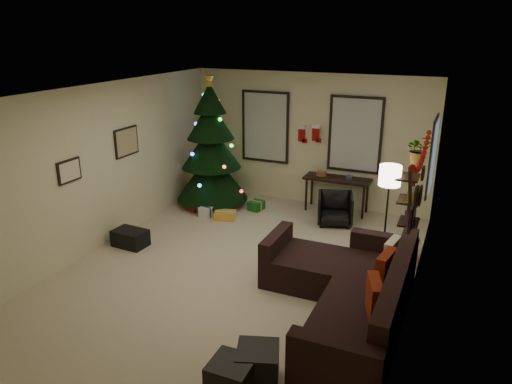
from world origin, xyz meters
TOP-DOWN VIEW (x-y plane):
  - floor at (0.00, 0.00)m, footprint 7.00×7.00m
  - ceiling at (0.00, 0.00)m, footprint 7.00×7.00m
  - wall_back at (0.00, 3.50)m, footprint 5.00×0.00m
  - wall_front at (0.00, -3.50)m, footprint 5.00×0.00m
  - wall_left at (-2.50, 0.00)m, footprint 0.00×7.00m
  - wall_right at (2.50, 0.00)m, footprint 0.00×7.00m
  - window_back_left at (-0.95, 3.47)m, footprint 1.05×0.06m
  - window_back_right at (0.95, 3.47)m, footprint 1.05×0.06m
  - window_right_wall at (2.47, 2.55)m, footprint 0.06×0.90m
  - christmas_tree at (-1.77, 2.57)m, footprint 1.47×1.47m
  - presents at (-1.53, 2.25)m, footprint 1.50×1.01m
  - sofa at (1.82, -0.34)m, footprint 2.02×2.92m
  - pillow_red_a at (2.21, -0.90)m, footprint 0.27×0.49m
  - pillow_red_b at (2.21, -0.14)m, footprint 0.20×0.48m
  - pillow_cream at (2.21, 0.39)m, footprint 0.18×0.42m
  - ottoman_near at (1.24, -1.95)m, footprint 0.55×0.55m
  - ottoman_far at (1.09, -2.24)m, footprint 0.43×0.43m
  - desk at (0.71, 3.22)m, footprint 1.31×0.47m
  - desk_chair at (0.86, 2.57)m, footprint 0.72×0.69m
  - bookshelf at (2.30, 1.51)m, footprint 0.30×0.48m
  - potted_plant at (2.30, 1.72)m, footprint 0.66×0.63m
  - floor_lamp at (1.95, 1.43)m, footprint 0.33×0.33m
  - art_map at (-2.48, 0.84)m, footprint 0.04×0.60m
  - art_abstract at (-2.48, -0.53)m, footprint 0.04×0.45m
  - gallery at (2.48, -0.07)m, footprint 0.03×1.25m
  - garland at (2.45, 0.19)m, footprint 0.08×1.90m
  - stocking_left at (-0.14, 3.48)m, footprint 0.20×0.05m
  - stocking_right at (0.19, 3.37)m, footprint 0.20×0.05m
  - storage_bin at (-2.07, 0.22)m, footprint 0.58×0.41m

SIDE VIEW (x-z plane):
  - floor at x=0.00m, z-range 0.00..0.00m
  - presents at x=-1.53m, z-range -0.03..0.25m
  - storage_bin at x=-2.07m, z-range 0.00..0.28m
  - ottoman_far at x=1.09m, z-range 0.00..0.40m
  - ottoman_near at x=1.24m, z-range 0.00..0.41m
  - sofa at x=1.82m, z-range -0.16..0.75m
  - desk_chair at x=0.86m, z-range 0.00..0.60m
  - desk at x=0.71m, z-range 0.27..0.97m
  - pillow_cream at x=2.21m, z-range 0.43..0.83m
  - pillow_red_a at x=2.21m, z-range 0.40..0.88m
  - pillow_red_b at x=2.21m, z-range 0.41..0.87m
  - bookshelf at x=2.30m, z-range -0.02..1.59m
  - christmas_tree at x=-1.77m, z-range -0.24..2.50m
  - floor_lamp at x=1.95m, z-range 0.52..2.09m
  - wall_left at x=-2.50m, z-range -2.15..4.85m
  - wall_right at x=2.50m, z-range -2.15..4.85m
  - wall_back at x=0.00m, z-range -1.15..3.85m
  - wall_front at x=0.00m, z-range -1.15..3.85m
  - stocking_left at x=-0.14m, z-range 1.30..1.66m
  - art_abstract at x=-2.48m, z-range 1.31..1.66m
  - window_right_wall at x=2.47m, z-range 0.85..2.15m
  - stocking_right at x=0.19m, z-range 1.36..1.72m
  - window_back_left at x=-0.95m, z-range 0.80..2.30m
  - window_back_right at x=0.95m, z-range 0.80..2.30m
  - gallery at x=2.48m, z-range 1.30..1.84m
  - art_map at x=-2.48m, z-range 1.39..1.89m
  - potted_plant at x=2.30m, z-range 1.56..2.13m
  - garland at x=2.45m, z-range 1.92..2.22m
  - ceiling at x=0.00m, z-range 2.70..2.70m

